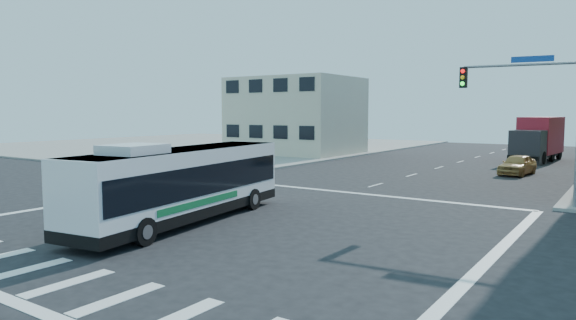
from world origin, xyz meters
The scene contains 7 objects.
ground centered at (0.00, 0.00, 0.00)m, with size 120.00×120.00×0.00m, color black.
sidewalk_nw centered at (-35.00, 35.00, 0.07)m, with size 50.00×50.00×0.15m, color gray.
building_west centered at (-17.02, 29.98, 4.01)m, with size 12.06×10.06×8.00m.
signal_mast_ne centered at (9.08, 10.62, 4.98)m, with size 7.91×1.13×8.07m.
transit_bus centered at (-1.90, -1.06, 1.61)m, with size 3.90×11.35×3.29m.
box_truck centered at (5.55, 35.45, 1.93)m, with size 3.38×9.04×3.98m.
parked_car centered at (6.07, 23.43, 0.72)m, with size 1.71×4.24×1.45m, color #B98C49.
Camera 1 is at (12.97, -15.46, 4.41)m, focal length 32.00 mm.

